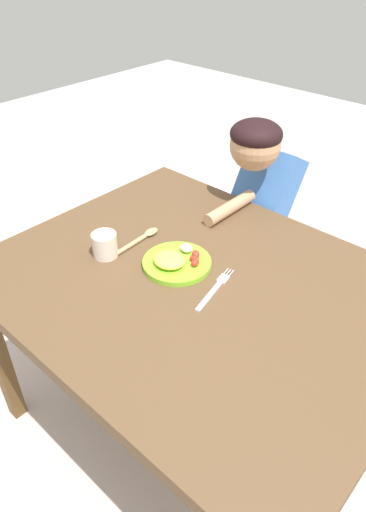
% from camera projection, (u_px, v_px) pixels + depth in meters
% --- Properties ---
extents(ground_plane, '(8.00, 8.00, 0.00)m').
position_uv_depth(ground_plane, '(195.00, 425.00, 1.76)').
color(ground_plane, beige).
extents(dining_table, '(1.21, 0.96, 0.71)m').
position_uv_depth(dining_table, '(198.00, 297.00, 1.38)').
color(dining_table, brown).
rests_on(dining_table, ground_plane).
extents(plate, '(0.21, 0.21, 0.05)m').
position_uv_depth(plate, '(176.00, 262.00, 1.39)').
color(plate, '#80CD2C').
rests_on(plate, dining_table).
extents(fork, '(0.06, 0.21, 0.01)m').
position_uv_depth(fork, '(215.00, 289.00, 1.30)').
color(fork, silver).
rests_on(fork, dining_table).
extents(spoon, '(0.03, 0.22, 0.02)m').
position_uv_depth(spoon, '(139.00, 240.00, 1.49)').
color(spoon, tan).
rests_on(spoon, dining_table).
extents(drinking_cup, '(0.08, 0.08, 0.08)m').
position_uv_depth(drinking_cup, '(105.00, 245.00, 1.42)').
color(drinking_cup, silver).
rests_on(drinking_cup, dining_table).
extents(person, '(0.21, 0.49, 1.01)m').
position_uv_depth(person, '(261.00, 223.00, 1.86)').
color(person, '#473868').
rests_on(person, ground_plane).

